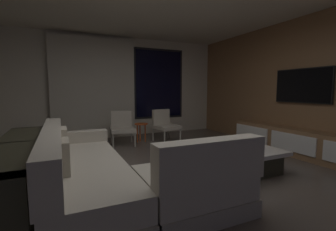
{
  "coord_description": "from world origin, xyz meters",
  "views": [
    {
      "loc": [
        -1.37,
        -2.86,
        1.26
      ],
      "look_at": [
        0.58,
        1.38,
        0.76
      ],
      "focal_mm": 25.17,
      "sensor_mm": 36.0,
      "label": 1
    }
  ],
  "objects_px": {
    "coffee_table": "(235,158)",
    "book_stack_on_coffee_table": "(252,147)",
    "sectional_couch": "(110,175)",
    "console_table_behind_couch": "(18,172)",
    "media_console": "(302,144)",
    "accent_chair_near_window": "(164,124)",
    "accent_chair_by_curtain": "(122,126)",
    "mounted_tv": "(302,86)",
    "side_stool": "(141,127)"
  },
  "relations": [
    {
      "from": "book_stack_on_coffee_table",
      "to": "side_stool",
      "type": "height_order",
      "value": "side_stool"
    },
    {
      "from": "sectional_couch",
      "to": "accent_chair_near_window",
      "type": "relative_size",
      "value": 3.21
    },
    {
      "from": "mounted_tv",
      "to": "console_table_behind_couch",
      "type": "height_order",
      "value": "mounted_tv"
    },
    {
      "from": "side_stool",
      "to": "mounted_tv",
      "type": "distance_m",
      "value": 3.58
    },
    {
      "from": "coffee_table",
      "to": "accent_chair_by_curtain",
      "type": "height_order",
      "value": "accent_chair_by_curtain"
    },
    {
      "from": "accent_chair_by_curtain",
      "to": "media_console",
      "type": "height_order",
      "value": "accent_chair_by_curtain"
    },
    {
      "from": "book_stack_on_coffee_table",
      "to": "accent_chair_by_curtain",
      "type": "bearing_deg",
      "value": 117.76
    },
    {
      "from": "accent_chair_near_window",
      "to": "console_table_behind_couch",
      "type": "xyz_separation_m",
      "value": [
        -2.77,
        -2.54,
        -0.01
      ]
    },
    {
      "from": "media_console",
      "to": "mounted_tv",
      "type": "height_order",
      "value": "mounted_tv"
    },
    {
      "from": "coffee_table",
      "to": "sectional_couch",
      "type": "bearing_deg",
      "value": -173.53
    },
    {
      "from": "book_stack_on_coffee_table",
      "to": "console_table_behind_couch",
      "type": "xyz_separation_m",
      "value": [
        -3.11,
        0.07,
        0.03
      ]
    },
    {
      "from": "accent_chair_by_curtain",
      "to": "sectional_couch",
      "type": "bearing_deg",
      "value": -106.37
    },
    {
      "from": "coffee_table",
      "to": "console_table_behind_couch",
      "type": "relative_size",
      "value": 0.55
    },
    {
      "from": "coffee_table",
      "to": "accent_chair_near_window",
      "type": "xyz_separation_m",
      "value": [
        -0.15,
        2.45,
        0.25
      ]
    },
    {
      "from": "accent_chair_by_curtain",
      "to": "media_console",
      "type": "xyz_separation_m",
      "value": [
        2.85,
        -2.44,
        -0.18
      ]
    },
    {
      "from": "book_stack_on_coffee_table",
      "to": "accent_chair_near_window",
      "type": "distance_m",
      "value": 2.64
    },
    {
      "from": "media_console",
      "to": "mounted_tv",
      "type": "bearing_deg",
      "value": 47.62
    },
    {
      "from": "side_stool",
      "to": "mounted_tv",
      "type": "relative_size",
      "value": 0.39
    },
    {
      "from": "accent_chair_near_window",
      "to": "side_stool",
      "type": "xyz_separation_m",
      "value": [
        -0.58,
        0.1,
        -0.06
      ]
    },
    {
      "from": "side_stool",
      "to": "console_table_behind_couch",
      "type": "height_order",
      "value": "console_table_behind_couch"
    },
    {
      "from": "coffee_table",
      "to": "book_stack_on_coffee_table",
      "type": "distance_m",
      "value": 0.32
    },
    {
      "from": "accent_chair_by_curtain",
      "to": "side_stool",
      "type": "height_order",
      "value": "accent_chair_by_curtain"
    },
    {
      "from": "media_console",
      "to": "mounted_tv",
      "type": "relative_size",
      "value": 2.66
    },
    {
      "from": "sectional_couch",
      "to": "side_stool",
      "type": "xyz_separation_m",
      "value": [
        1.28,
        2.78,
        0.08
      ]
    },
    {
      "from": "media_console",
      "to": "coffee_table",
      "type": "bearing_deg",
      "value": -178.61
    },
    {
      "from": "accent_chair_near_window",
      "to": "accent_chair_by_curtain",
      "type": "relative_size",
      "value": 1.0
    },
    {
      "from": "book_stack_on_coffee_table",
      "to": "coffee_table",
      "type": "bearing_deg",
      "value": 137.39
    },
    {
      "from": "accent_chair_near_window",
      "to": "media_console",
      "type": "relative_size",
      "value": 0.25
    },
    {
      "from": "media_console",
      "to": "mounted_tv",
      "type": "xyz_separation_m",
      "value": [
        0.18,
        0.2,
        1.1
      ]
    },
    {
      "from": "sectional_couch",
      "to": "book_stack_on_coffee_table",
      "type": "distance_m",
      "value": 2.2
    },
    {
      "from": "sectional_couch",
      "to": "coffee_table",
      "type": "xyz_separation_m",
      "value": [
        2.01,
        0.23,
        -0.1
      ]
    },
    {
      "from": "sectional_couch",
      "to": "console_table_behind_couch",
      "type": "relative_size",
      "value": 1.19
    },
    {
      "from": "sectional_couch",
      "to": "accent_chair_near_window",
      "type": "bearing_deg",
      "value": 55.2
    },
    {
      "from": "side_stool",
      "to": "console_table_behind_couch",
      "type": "xyz_separation_m",
      "value": [
        -2.19,
        -2.65,
        0.05
      ]
    },
    {
      "from": "book_stack_on_coffee_table",
      "to": "media_console",
      "type": "relative_size",
      "value": 0.09
    },
    {
      "from": "coffee_table",
      "to": "mounted_tv",
      "type": "distance_m",
      "value": 2.17
    },
    {
      "from": "coffee_table",
      "to": "side_stool",
      "type": "bearing_deg",
      "value": 105.98
    },
    {
      "from": "accent_chair_near_window",
      "to": "mounted_tv",
      "type": "relative_size",
      "value": 0.67
    },
    {
      "from": "mounted_tv",
      "to": "console_table_behind_couch",
      "type": "xyz_separation_m",
      "value": [
        -4.74,
        -0.34,
        -0.93
      ]
    },
    {
      "from": "side_stool",
      "to": "coffee_table",
      "type": "bearing_deg",
      "value": -74.02
    },
    {
      "from": "sectional_couch",
      "to": "side_stool",
      "type": "height_order",
      "value": "sectional_couch"
    },
    {
      "from": "media_console",
      "to": "accent_chair_near_window",
      "type": "bearing_deg",
      "value": 126.68
    },
    {
      "from": "accent_chair_by_curtain",
      "to": "side_stool",
      "type": "distance_m",
      "value": 0.49
    },
    {
      "from": "coffee_table",
      "to": "console_table_behind_couch",
      "type": "bearing_deg",
      "value": -178.07
    },
    {
      "from": "sectional_couch",
      "to": "media_console",
      "type": "relative_size",
      "value": 0.81
    },
    {
      "from": "book_stack_on_coffee_table",
      "to": "media_console",
      "type": "xyz_separation_m",
      "value": [
        1.46,
        0.21,
        -0.14
      ]
    },
    {
      "from": "mounted_tv",
      "to": "accent_chair_by_curtain",
      "type": "bearing_deg",
      "value": 143.5
    },
    {
      "from": "media_console",
      "to": "accent_chair_by_curtain",
      "type": "bearing_deg",
      "value": 139.42
    },
    {
      "from": "coffee_table",
      "to": "accent_chair_by_curtain",
      "type": "xyz_separation_m",
      "value": [
        -1.21,
        2.48,
        0.25
      ]
    },
    {
      "from": "coffee_table",
      "to": "media_console",
      "type": "bearing_deg",
      "value": 1.39
    }
  ]
}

